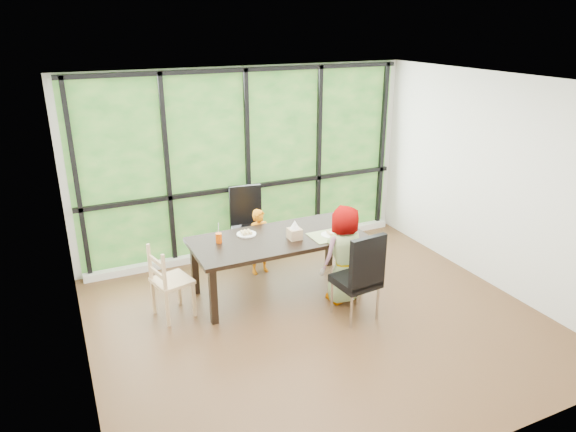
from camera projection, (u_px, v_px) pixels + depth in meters
The scene contains 22 objects.
ground at pixel (318, 320), 6.06m from camera, with size 5.00×5.00×0.00m, color black.
back_wall at pixel (246, 163), 7.49m from camera, with size 5.00×5.00×0.00m, color silver.
foliage_backdrop at pixel (247, 163), 7.47m from camera, with size 4.80×0.02×2.65m, color #1F511E.
window_mullions at pixel (248, 164), 7.44m from camera, with size 4.80×0.06×2.65m, color black, non-canonical shape.
window_sill at pixel (251, 247), 7.87m from camera, with size 4.80×0.12×0.10m, color silver.
dining_table at pixel (278, 264), 6.59m from camera, with size 2.14×0.98×0.75m, color black.
chair_window_leather at pixel (249, 226), 7.38m from camera, with size 0.46×0.46×1.08m, color black.
chair_interior_leather at pixel (356, 275), 5.97m from camera, with size 0.46×0.46×1.08m, color black.
chair_end_beech at pixel (172, 281), 6.02m from camera, with size 0.42×0.40×0.90m, color tan.
child_toddler at pixel (260, 241), 7.06m from camera, with size 0.33×0.22×0.92m, color #D26D09.
child_older at pixel (343, 255), 6.29m from camera, with size 0.60×0.39×1.23m, color slate.
placemat at pixel (330, 235), 6.50m from camera, with size 0.51×0.37×0.01m, color tan.
plate_far at pixel (246, 234), 6.53m from camera, with size 0.25×0.25×0.02m, color white.
plate_near at pixel (330, 235), 6.51m from camera, with size 0.22×0.22×0.01m, color white.
orange_cup at pixel (219, 238), 6.28m from camera, with size 0.08×0.08×0.12m, color #DB4A05.
green_cup at pixel (351, 229), 6.54m from camera, with size 0.08×0.08×0.13m, color #56BF3A.
tissue_box at pixel (295, 234), 6.39m from camera, with size 0.16×0.16×0.13m, color tan.
crepe_rolls_far at pixel (246, 232), 6.52m from camera, with size 0.15×0.12×0.04m, color tan, non-canonical shape.
crepe_rolls_near at pixel (330, 233), 6.50m from camera, with size 0.05×0.12×0.04m, color tan, non-canonical shape.
straw_white at pixel (218, 230), 6.24m from camera, with size 0.01×0.01×0.20m, color white.
straw_pink at pixel (351, 221), 6.50m from camera, with size 0.01×0.01×0.20m, color pink.
tissue at pixel (295, 225), 6.34m from camera, with size 0.12×0.12×0.11m, color white.
Camera 1 is at (-2.53, -4.60, 3.29)m, focal length 32.44 mm.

